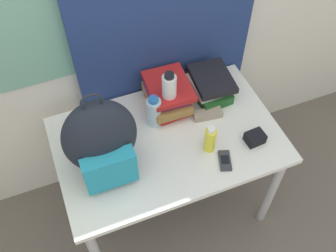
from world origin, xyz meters
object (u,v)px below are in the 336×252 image
object	(u,v)px
sunscreen_bottle	(210,139)
cell_phone	(225,161)
water_bottle	(154,111)
sunglasses_case	(208,114)
backpack	(101,140)
book_stack_center	(209,85)
book_stack_left	(167,95)
camera_pouch	(255,138)
sports_bottle	(169,96)

from	to	relation	value
sunscreen_bottle	cell_phone	distance (m)	0.12
water_bottle	sunglasses_case	distance (m)	0.29
backpack	book_stack_center	size ratio (longest dim) A/B	1.76
sunscreen_bottle	book_stack_left	bearing A→B (deg)	104.79
book_stack_center	water_bottle	xyz separation A→B (m)	(-0.35, -0.08, 0.02)
water_bottle	sunglasses_case	world-z (taller)	water_bottle
book_stack_left	sunglasses_case	size ratio (longest dim) A/B	1.84
book_stack_center	sunscreen_bottle	size ratio (longest dim) A/B	1.72
book_stack_center	camera_pouch	world-z (taller)	book_stack_center
book_stack_center	cell_phone	bearing A→B (deg)	-105.12
water_bottle	camera_pouch	xyz separation A→B (m)	(0.42, -0.29, -0.06)
sports_bottle	sunscreen_bottle	distance (m)	0.30
sports_bottle	sunglasses_case	distance (m)	0.23
sunglasses_case	camera_pouch	xyz separation A→B (m)	(0.15, -0.23, 0.01)
backpack	book_stack_center	world-z (taller)	backpack
sunscreen_bottle	camera_pouch	bearing A→B (deg)	-10.69
backpack	sports_bottle	size ratio (longest dim) A/B	1.65
book_stack_center	cell_phone	xyz separation A→B (m)	(-0.12, -0.43, -0.06)
backpack	water_bottle	world-z (taller)	backpack
book_stack_left	cell_phone	xyz separation A→B (m)	(0.13, -0.43, -0.07)
book_stack_left	camera_pouch	size ratio (longest dim) A/B	3.00
backpack	camera_pouch	size ratio (longest dim) A/B	5.11
cell_phone	backpack	bearing A→B (deg)	160.85
book_stack_center	sports_bottle	distance (m)	0.27
sports_bottle	sunscreen_bottle	xyz separation A→B (m)	(0.10, -0.27, -0.07)
water_bottle	camera_pouch	distance (m)	0.51
book_stack_center	water_bottle	distance (m)	0.36
book_stack_left	water_bottle	bearing A→B (deg)	-141.17
sunglasses_case	sunscreen_bottle	bearing A→B (deg)	-112.99
water_bottle	cell_phone	bearing A→B (deg)	-56.68
sports_bottle	backpack	bearing A→B (deg)	-154.79
water_bottle	book_stack_center	bearing A→B (deg)	13.61
sunglasses_case	backpack	bearing A→B (deg)	-170.16
backpack	water_bottle	distance (m)	0.36
book_stack_left	sunscreen_bottle	distance (m)	0.34
backpack	camera_pouch	world-z (taller)	backpack
sports_bottle	sunscreen_bottle	world-z (taller)	sports_bottle
book_stack_center	sunscreen_bottle	world-z (taller)	sunscreen_bottle
sunglasses_case	book_stack_left	bearing A→B (deg)	138.35
book_stack_left	camera_pouch	xyz separation A→B (m)	(0.31, -0.38, -0.05)
backpack	cell_phone	world-z (taller)	backpack
book_stack_center	sunscreen_bottle	distance (m)	0.37
sunscreen_bottle	book_stack_center	bearing A→B (deg)	65.19
water_bottle	sports_bottle	world-z (taller)	sports_bottle
sports_bottle	sunscreen_bottle	bearing A→B (deg)	-69.34
water_bottle	sports_bottle	bearing A→B (deg)	12.43
cell_phone	camera_pouch	xyz separation A→B (m)	(0.19, 0.05, 0.02)
sunglasses_case	camera_pouch	size ratio (longest dim) A/B	1.63
backpack	sunglasses_case	size ratio (longest dim) A/B	3.13
book_stack_left	water_bottle	distance (m)	0.13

